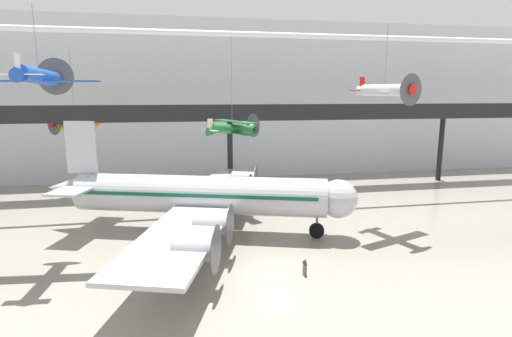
{
  "coord_description": "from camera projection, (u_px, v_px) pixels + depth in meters",
  "views": [
    {
      "loc": [
        -6.0,
        -25.42,
        12.29
      ],
      "look_at": [
        -0.08,
        6.5,
        6.21
      ],
      "focal_mm": 28.0,
      "sensor_mm": 36.0,
      "label": 1
    }
  ],
  "objects": [
    {
      "name": "ground_plane",
      "position": [
        274.0,
        272.0,
        27.9
      ],
      "size": [
        260.0,
        260.0,
        0.0
      ],
      "primitive_type": "plane",
      "color": "gray"
    },
    {
      "name": "mezzanine_walkway",
      "position": [
        231.0,
        118.0,
        49.71
      ],
      "size": [
        110.0,
        3.2,
        11.04
      ],
      "color": "black",
      "rests_on": "ground"
    },
    {
      "name": "hangar_back_wall",
      "position": [
        223.0,
        100.0,
        58.67
      ],
      "size": [
        140.0,
        3.0,
        22.72
      ],
      "color": "silver",
      "rests_on": "ground"
    },
    {
      "name": "suspended_plane_blue_trainer",
      "position": [
        39.0,
        77.0,
        26.99
      ],
      "size": [
        7.67,
        6.25,
        5.94
      ],
      "rotation": [
        0.0,
        0.0,
        1.48
      ],
      "color": "#1E4CAD"
    },
    {
      "name": "info_sign_pedestal",
      "position": [
        305.0,
        269.0,
        27.31
      ],
      "size": [
        0.19,
        0.78,
        1.24
      ],
      "rotation": [
        0.0,
        0.0,
        0.08
      ],
      "color": "#4C4C51",
      "rests_on": "ground"
    },
    {
      "name": "airliner_silver_main",
      "position": [
        199.0,
        195.0,
        35.18
      ],
      "size": [
        27.25,
        31.69,
        9.93
      ],
      "rotation": [
        0.0,
        0.0,
        -0.3
      ],
      "color": "#B7BABF",
      "rests_on": "ground"
    },
    {
      "name": "suspended_plane_yellow_lowwing",
      "position": [
        75.0,
        125.0,
        49.26
      ],
      "size": [
        6.31,
        6.26,
        10.47
      ],
      "rotation": [
        0.0,
        0.0,
        3.96
      ],
      "color": "yellow"
    },
    {
      "name": "suspended_plane_green_biplane",
      "position": [
        232.0,
        128.0,
        41.42
      ],
      "size": [
        6.0,
        6.9,
        10.25
      ],
      "rotation": [
        0.0,
        0.0,
        0.4
      ],
      "color": "#1E6B33"
    },
    {
      "name": "suspended_plane_silver_racer",
      "position": [
        385.0,
        90.0,
        34.58
      ],
      "size": [
        7.31,
        6.27,
        6.85
      ],
      "rotation": [
        0.0,
        0.0,
        5.07
      ],
      "color": "silver"
    },
    {
      "name": "ceiling_truss_beam",
      "position": [
        237.0,
        34.0,
        41.76
      ],
      "size": [
        120.0,
        0.6,
        0.6
      ],
      "color": "silver"
    }
  ]
}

